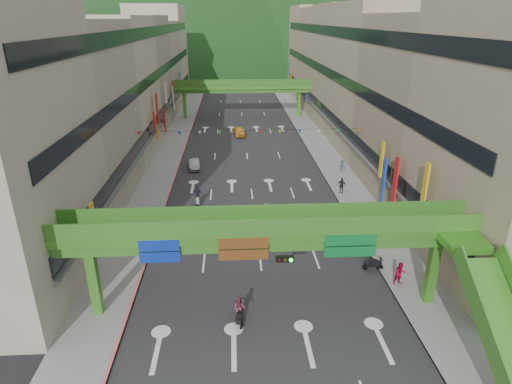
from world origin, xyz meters
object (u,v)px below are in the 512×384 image
(overpass_near, at_px, (283,244))
(car_silver, at_px, (194,164))
(scooter_rider_mid, at_px, (240,310))
(car_yellow, at_px, (239,131))
(pedestrian_red, at_px, (400,275))
(scooter_rider_near, at_px, (266,213))

(overpass_near, xyz_separation_m, car_silver, (-7.93, 29.62, -4.59))
(scooter_rider_mid, distance_m, car_yellow, 46.59)
(pedestrian_red, bearing_deg, scooter_rider_mid, -173.99)
(overpass_near, xyz_separation_m, pedestrian_red, (8.87, 2.62, -4.33))
(overpass_near, relative_size, car_silver, 7.46)
(scooter_rider_near, height_order, car_silver, scooter_rider_near)
(car_silver, relative_size, pedestrian_red, 2.13)
(overpass_near, bearing_deg, car_silver, 104.99)
(car_silver, height_order, pedestrian_red, pedestrian_red)
(scooter_rider_mid, relative_size, car_silver, 0.52)
(overpass_near, distance_m, pedestrian_red, 10.21)
(scooter_rider_near, distance_m, scooter_rider_mid, 14.81)
(overpass_near, xyz_separation_m, scooter_rider_mid, (-2.73, -0.81, -4.21))
(scooter_rider_near, xyz_separation_m, car_silver, (-7.98, 15.88, -0.25))
(scooter_rider_mid, distance_m, pedestrian_red, 12.10)
(scooter_rider_near, bearing_deg, scooter_rider_mid, -100.82)
(scooter_rider_mid, bearing_deg, car_silver, 99.70)
(scooter_rider_near, distance_m, car_yellow, 32.09)
(car_silver, distance_m, car_yellow, 17.27)
(scooter_rider_mid, relative_size, pedestrian_red, 1.10)
(scooter_rider_mid, bearing_deg, car_yellow, 88.86)
(scooter_rider_mid, height_order, pedestrian_red, scooter_rider_mid)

